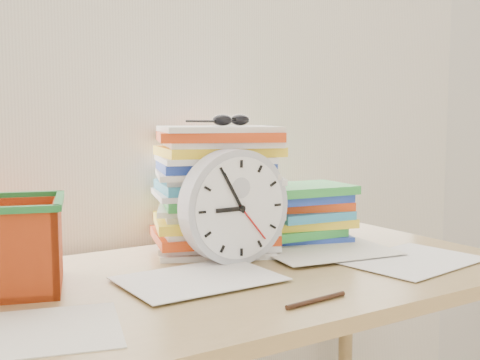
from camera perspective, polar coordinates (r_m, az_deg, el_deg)
curtain at (r=1.60m, az=-9.48°, el=13.72°), size 2.40×0.01×2.50m
desk at (r=1.31m, az=-2.33°, el=-12.19°), size 1.40×0.70×0.75m
paper_stack at (r=1.50m, az=-2.04°, el=-0.83°), size 0.38×0.35×0.31m
clock at (r=1.37m, az=-0.54°, el=-2.54°), size 0.26×0.05×0.26m
sunglasses at (r=1.50m, az=-0.83°, el=5.72°), size 0.16×0.14×0.03m
book_stack at (r=1.61m, az=6.01°, el=-3.17°), size 0.30×0.25×0.16m
pen at (r=1.12m, az=7.22°, el=-11.25°), size 0.14×0.02×0.01m
scattered_papers at (r=1.29m, az=-2.34°, el=-8.78°), size 1.26×0.42×0.02m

